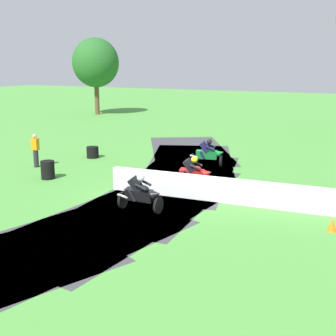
# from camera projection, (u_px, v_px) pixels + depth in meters

# --- Properties ---
(ground_plane) EXTENTS (120.00, 120.00, 0.00)m
(ground_plane) POSITION_uv_depth(u_px,v_px,m) (162.00, 194.00, 17.44)
(ground_plane) COLOR #4C933D
(track_asphalt) EXTENTS (8.87, 27.25, 0.01)m
(track_asphalt) POSITION_uv_depth(u_px,v_px,m) (140.00, 192.00, 17.80)
(track_asphalt) COLOR #3D3D42
(track_asphalt) RESTS_ON ground
(safety_barrier) EXTENTS (15.34, 0.83, 0.90)m
(safety_barrier) POSITION_uv_depth(u_px,v_px,m) (313.00, 200.00, 15.23)
(safety_barrier) COLOR white
(safety_barrier) RESTS_ON ground
(motorcycle_lead_black) EXTENTS (1.69, 0.75, 1.43)m
(motorcycle_lead_black) POSITION_uv_depth(u_px,v_px,m) (141.00, 193.00, 15.31)
(motorcycle_lead_black) COLOR black
(motorcycle_lead_black) RESTS_ON ground
(motorcycle_chase_red) EXTENTS (1.68, 0.78, 1.43)m
(motorcycle_chase_red) POSITION_uv_depth(u_px,v_px,m) (194.00, 173.00, 18.10)
(motorcycle_chase_red) COLOR black
(motorcycle_chase_red) RESTS_ON ground
(motorcycle_trailing_green) EXTENTS (1.70, 0.96, 1.42)m
(motorcycle_trailing_green) POSITION_uv_depth(u_px,v_px,m) (208.00, 153.00, 21.86)
(motorcycle_trailing_green) COLOR black
(motorcycle_trailing_green) RESTS_ON ground
(tire_stack_mid_a) EXTENTS (0.60, 0.60, 0.80)m
(tire_stack_mid_a) POSITION_uv_depth(u_px,v_px,m) (48.00, 170.00, 19.67)
(tire_stack_mid_a) COLOR black
(tire_stack_mid_a) RESTS_ON ground
(tire_stack_mid_b) EXTENTS (0.64, 0.64, 0.60)m
(tire_stack_mid_b) POSITION_uv_depth(u_px,v_px,m) (93.00, 152.00, 23.92)
(tire_stack_mid_b) COLOR black
(tire_stack_mid_b) RESTS_ON ground
(track_marshal) EXTENTS (0.34, 0.24, 1.63)m
(track_marshal) POSITION_uv_depth(u_px,v_px,m) (36.00, 151.00, 21.72)
(track_marshal) COLOR #232328
(track_marshal) RESTS_ON ground
(traffic_cone) EXTENTS (0.28, 0.28, 0.44)m
(traffic_cone) POSITION_uv_depth(u_px,v_px,m) (332.00, 224.00, 13.63)
(traffic_cone) COLOR orange
(traffic_cone) RESTS_ON ground
(tree_far_left) EXTENTS (4.36, 4.36, 7.16)m
(tree_far_left) POSITION_uv_depth(u_px,v_px,m) (96.00, 63.00, 42.09)
(tree_far_left) COLOR brown
(tree_far_left) RESTS_ON ground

